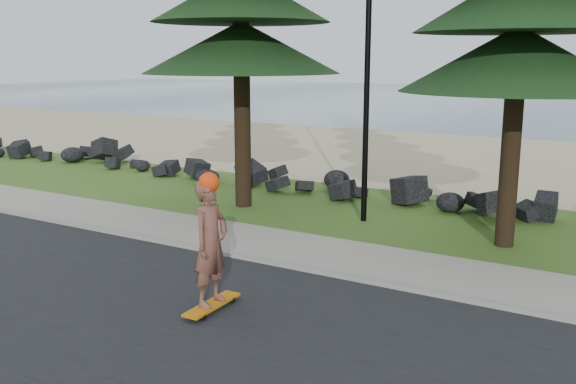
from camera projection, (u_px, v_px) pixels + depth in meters
name	position (u px, v px, depth m)	size (l,w,h in m)	color
ground	(299.00, 254.00, 13.30)	(160.00, 160.00, 0.00)	#3B581B
road	(148.00, 331.00, 9.52)	(160.00, 7.00, 0.02)	black
kerb	(277.00, 263.00, 12.53)	(160.00, 0.20, 0.10)	gray
sidewalk	(304.00, 249.00, 13.46)	(160.00, 2.00, 0.08)	gray
beach_sand	(481.00, 159.00, 25.46)	(160.00, 15.00, 0.01)	tan
seawall_boulders	(399.00, 202.00, 18.00)	(60.00, 2.40, 1.10)	black
lamp_post	(368.00, 51.00, 15.13)	(0.25, 0.14, 8.14)	black
skateboarder	(211.00, 244.00, 10.06)	(0.50, 1.22, 2.25)	#C0680B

